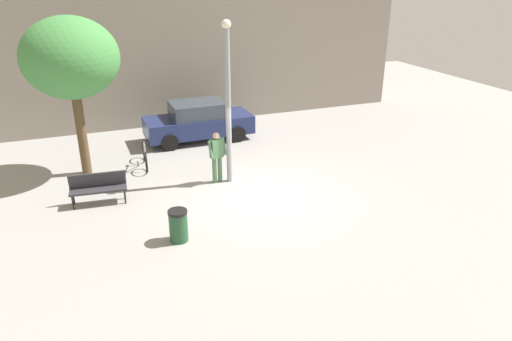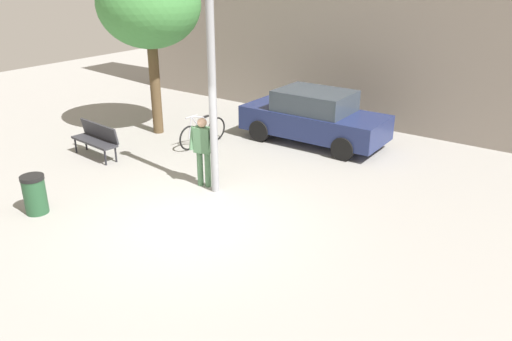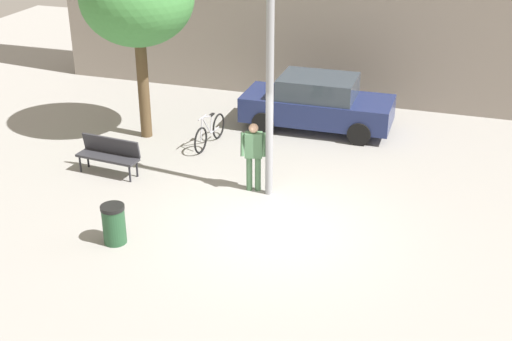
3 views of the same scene
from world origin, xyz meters
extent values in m
plane|color=gray|center=(0.00, 0.00, 0.00)|extent=(36.00, 36.00, 0.00)
cube|color=gray|center=(0.00, 9.21, 3.95)|extent=(19.70, 2.00, 7.89)
cylinder|color=gray|center=(-0.60, 1.47, 2.39)|extent=(0.17, 0.17, 4.77)
sphere|color=#F2EACC|center=(-0.60, 1.47, 4.89)|extent=(0.28, 0.28, 0.28)
cylinder|color=#47704C|center=(-0.90, 1.56, 0.42)|extent=(0.14, 0.14, 0.85)
cylinder|color=#47704C|center=(-1.09, 1.51, 0.42)|extent=(0.14, 0.14, 0.85)
cube|color=#47704C|center=(-1.00, 1.53, 1.15)|extent=(0.44, 0.32, 0.60)
sphere|color=tan|center=(-1.00, 1.53, 1.56)|extent=(0.22, 0.22, 0.22)
cylinder|color=#47704C|center=(-0.74, 1.55, 1.18)|extent=(0.15, 0.24, 0.55)
cylinder|color=#47704C|center=(-1.23, 1.42, 1.18)|extent=(0.15, 0.24, 0.55)
cube|color=#2D2D33|center=(-4.66, 1.24, 0.45)|extent=(1.63, 0.59, 0.06)
cube|color=#2D2D33|center=(-4.65, 1.43, 0.70)|extent=(1.60, 0.27, 0.44)
cylinder|color=black|center=(-3.96, 1.02, 0.21)|extent=(0.05, 0.05, 0.42)
cylinder|color=black|center=(-5.40, 1.15, 0.21)|extent=(0.05, 0.05, 0.42)
cylinder|color=black|center=(-3.93, 1.34, 0.21)|extent=(0.05, 0.05, 0.42)
cylinder|color=black|center=(-5.37, 1.47, 0.21)|extent=(0.05, 0.05, 0.42)
cylinder|color=brown|center=(-4.89, 3.80, 1.40)|extent=(0.31, 0.31, 2.80)
ellipsoid|color=#3F833F|center=(-4.89, 3.80, 3.84)|extent=(2.96, 2.96, 2.52)
torus|color=black|center=(-2.99, 3.17, 0.36)|extent=(0.11, 0.71, 0.71)
torus|color=black|center=(-2.91, 4.27, 0.36)|extent=(0.11, 0.71, 0.71)
cylinder|color=#ADADB7|center=(-2.96, 3.53, 0.64)|extent=(0.07, 0.50, 0.64)
cylinder|color=#ADADB7|center=(-2.96, 3.58, 0.88)|extent=(0.08, 0.58, 0.18)
cylinder|color=#ADADB7|center=(-2.94, 3.82, 0.57)|extent=(0.05, 0.14, 0.48)
cylinder|color=#ADADB7|center=(-2.93, 4.02, 0.33)|extent=(0.07, 0.50, 0.04)
cylinder|color=#ADADB7|center=(-2.99, 3.23, 0.64)|extent=(0.05, 0.17, 0.63)
cube|color=black|center=(-2.94, 3.87, 0.83)|extent=(0.10, 0.21, 0.04)
cylinder|color=#ADADB7|center=(-2.98, 3.30, 0.95)|extent=(0.06, 0.44, 0.03)
cube|color=navy|center=(-0.49, 5.79, 0.62)|extent=(4.22, 1.75, 0.70)
cube|color=#333D47|center=(-0.49, 5.79, 1.25)|extent=(2.12, 1.59, 0.60)
cylinder|color=black|center=(0.85, 6.60, 0.32)|extent=(0.64, 0.23, 0.64)
cylinder|color=black|center=(0.87, 5.00, 0.32)|extent=(0.64, 0.23, 0.64)
cylinder|color=black|center=(-1.85, 6.57, 0.32)|extent=(0.64, 0.23, 0.64)
cylinder|color=black|center=(-1.83, 4.97, 0.32)|extent=(0.64, 0.23, 0.64)
cylinder|color=#234C2D|center=(-2.95, -1.59, 0.38)|extent=(0.47, 0.47, 0.76)
cylinder|color=black|center=(-2.95, -1.59, 0.80)|extent=(0.49, 0.49, 0.08)
camera|label=1|loc=(-4.88, -12.06, 6.32)|focal=33.55mm
camera|label=2|loc=(6.43, -6.66, 4.90)|focal=35.53mm
camera|label=3|loc=(3.50, -12.20, 7.32)|focal=48.19mm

